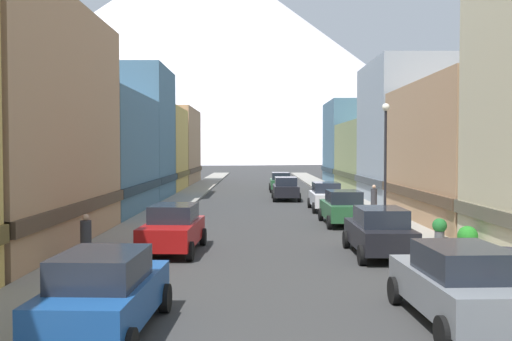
% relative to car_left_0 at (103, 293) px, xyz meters
% --- Properties ---
extents(sidewalk_left, '(2.50, 100.00, 0.15)m').
position_rel_car_left_0_xyz_m(sidewalk_left, '(-2.45, 29.83, -0.82)').
color(sidewalk_left, gray).
rests_on(sidewalk_left, ground).
extents(sidewalk_right, '(2.50, 100.00, 0.15)m').
position_rel_car_left_0_xyz_m(sidewalk_right, '(10.05, 29.83, -0.82)').
color(sidewalk_right, gray).
rests_on(sidewalk_right, ground).
extents(storefront_left_2, '(6.36, 11.28, 7.22)m').
position_rel_car_left_0_xyz_m(storefront_left_2, '(-6.73, 22.55, 2.57)').
color(storefront_left_2, slate).
rests_on(storefront_left_2, ground).
extents(storefront_left_3, '(9.28, 8.09, 10.18)m').
position_rel_car_left_0_xyz_m(storefront_left_3, '(-8.19, 32.35, 4.02)').
color(storefront_left_3, slate).
rests_on(storefront_left_3, ground).
extents(storefront_left_4, '(6.37, 8.57, 7.73)m').
position_rel_car_left_0_xyz_m(storefront_left_4, '(-6.73, 40.95, 2.82)').
color(storefront_left_4, '#D8B259').
rests_on(storefront_left_4, ground).
extents(storefront_left_5, '(10.03, 12.28, 8.44)m').
position_rel_car_left_0_xyz_m(storefront_left_5, '(-8.56, 51.89, 3.17)').
color(storefront_left_5, tan).
rests_on(storefront_left_5, ground).
extents(storefront_right_2, '(7.81, 12.70, 7.38)m').
position_rel_car_left_0_xyz_m(storefront_right_2, '(15.06, 17.75, 2.65)').
color(storefront_right_2, tan).
rests_on(storefront_right_2, ground).
extents(storefront_right_3, '(9.86, 9.60, 10.16)m').
position_rel_car_left_0_xyz_m(storefront_right_3, '(16.08, 29.34, 4.01)').
color(storefront_right_3, '#99A5B2').
rests_on(storefront_right_3, ground).
extents(storefront_right_4, '(8.57, 13.06, 6.40)m').
position_rel_car_left_0_xyz_m(storefront_right_4, '(15.44, 40.68, 2.18)').
color(storefront_right_4, '#8C9966').
rests_on(storefront_right_4, ground).
extents(storefront_right_5, '(8.65, 9.95, 9.31)m').
position_rel_car_left_0_xyz_m(storefront_right_5, '(15.48, 52.61, 3.59)').
color(storefront_right_5, slate).
rests_on(storefront_right_5, ground).
extents(car_left_0, '(2.20, 4.46, 1.78)m').
position_rel_car_left_0_xyz_m(car_left_0, '(0.00, 0.00, 0.00)').
color(car_left_0, '#19478C').
rests_on(car_left_0, ground).
extents(car_left_1, '(2.23, 4.47, 1.78)m').
position_rel_car_left_0_xyz_m(car_left_1, '(0.00, 9.59, 0.00)').
color(car_left_1, '#9E1111').
rests_on(car_left_1, ground).
extents(car_right_0, '(2.22, 4.47, 1.78)m').
position_rel_car_left_0_xyz_m(car_right_0, '(7.60, 0.74, 0.00)').
color(car_right_0, slate).
rests_on(car_right_0, ground).
extents(car_right_1, '(2.07, 4.40, 1.78)m').
position_rel_car_left_0_xyz_m(car_right_1, '(7.60, 8.73, 0.00)').
color(car_right_1, black).
rests_on(car_right_1, ground).
extents(car_right_2, '(2.12, 4.43, 1.78)m').
position_rel_car_left_0_xyz_m(car_right_2, '(7.60, 17.24, 0.00)').
color(car_right_2, '#265933').
rests_on(car_right_2, ground).
extents(car_right_3, '(2.08, 4.41, 1.78)m').
position_rel_car_left_0_xyz_m(car_right_3, '(7.60, 24.15, 0.00)').
color(car_right_3, silver).
rests_on(car_right_3, ground).
extents(car_driving_0, '(2.06, 4.40, 1.78)m').
position_rel_car_left_0_xyz_m(car_driving_0, '(5.40, 31.42, 0.00)').
color(car_driving_0, black).
rests_on(car_driving_0, ground).
extents(car_driving_1, '(2.06, 4.40, 1.78)m').
position_rel_car_left_0_xyz_m(car_driving_1, '(5.40, 40.27, 0.00)').
color(car_driving_1, '#265933').
rests_on(car_driving_1, ground).
extents(trash_bin_right, '(0.59, 0.59, 0.98)m').
position_rel_car_left_0_xyz_m(trash_bin_right, '(10.15, 3.96, -0.26)').
color(trash_bin_right, '#4C5156').
rests_on(trash_bin_right, sidewalk_right).
extents(potted_plant_0, '(0.60, 0.60, 0.85)m').
position_rel_car_left_0_xyz_m(potted_plant_0, '(10.80, 11.83, -0.27)').
color(potted_plant_0, '#4C4C51').
rests_on(potted_plant_0, sidewalk_right).
extents(potted_plant_1, '(0.73, 0.73, 0.96)m').
position_rel_car_left_0_xyz_m(potted_plant_1, '(10.80, 8.72, -0.23)').
color(potted_plant_1, brown).
rests_on(potted_plant_1, sidewalk_right).
extents(pedestrian_0, '(0.36, 0.36, 1.65)m').
position_rel_car_left_0_xyz_m(pedestrian_0, '(10.05, 21.37, 0.01)').
color(pedestrian_0, '#333338').
rests_on(pedestrian_0, sidewalk_right).
extents(pedestrian_1, '(0.36, 0.36, 1.61)m').
position_rel_car_left_0_xyz_m(pedestrian_1, '(-2.45, 6.83, -0.01)').
color(pedestrian_1, '#333338').
rests_on(pedestrian_1, sidewalk_left).
extents(streetlamp_right, '(0.36, 0.36, 5.86)m').
position_rel_car_left_0_xyz_m(streetlamp_right, '(9.15, 14.60, 3.09)').
color(streetlamp_right, black).
rests_on(streetlamp_right, sidewalk_right).
extents(mountain_backdrop, '(258.90, 258.90, 100.23)m').
position_rel_car_left_0_xyz_m(mountain_backdrop, '(-23.43, 254.83, 49.22)').
color(mountain_backdrop, silver).
rests_on(mountain_backdrop, ground).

